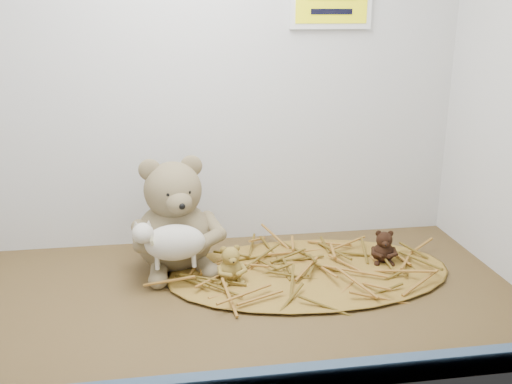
{
  "coord_description": "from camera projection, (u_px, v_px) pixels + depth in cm",
  "views": [
    {
      "loc": [
        -6.19,
        -96.85,
        51.88
      ],
      "look_at": [
        9.62,
        4.7,
        19.36
      ],
      "focal_mm": 40.0,
      "sensor_mm": 36.0,
      "label": 1
    }
  ],
  "objects": [
    {
      "name": "toy_lamb",
      "position": [
        175.0,
        243.0,
        1.11
      ],
      "size": [
        15.43,
        9.41,
        9.97
      ],
      "primitive_type": null,
      "color": "beige",
      "rests_on": "main_teddy"
    },
    {
      "name": "main_teddy",
      "position": [
        173.0,
        214.0,
        1.18
      ],
      "size": [
        23.15,
        23.98,
        23.94
      ],
      "primitive_type": null,
      "rotation": [
        0.0,
        0.0,
        0.21
      ],
      "color": "#7E6A4D",
      "rests_on": "shelf_floor"
    },
    {
      "name": "mini_teddy_tan",
      "position": [
        230.0,
        262.0,
        1.12
      ],
      "size": [
        6.79,
        7.07,
        7.39
      ],
      "primitive_type": null,
      "rotation": [
        0.0,
        0.0,
        0.14
      ],
      "color": "olive",
      "rests_on": "straw_bed"
    },
    {
      "name": "alcove_shell",
      "position": [
        200.0,
        52.0,
        1.03
      ],
      "size": [
        120.4,
        60.2,
        90.4
      ],
      "color": "#412F16",
      "rests_on": "ground"
    },
    {
      "name": "straw_bed",
      "position": [
        309.0,
        272.0,
        1.18
      ],
      "size": [
        59.03,
        34.27,
        1.14
      ],
      "primitive_type": "ellipsoid",
      "color": "brown",
      "rests_on": "shelf_floor"
    },
    {
      "name": "mini_teddy_brown",
      "position": [
        384.0,
        245.0,
        1.21
      ],
      "size": [
        6.83,
        7.07,
        7.03
      ],
      "primitive_type": null,
      "rotation": [
        0.0,
        0.0,
        -0.22
      ],
      "color": "black",
      "rests_on": "straw_bed"
    }
  ]
}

